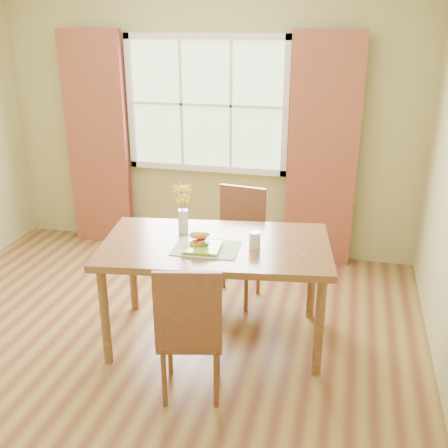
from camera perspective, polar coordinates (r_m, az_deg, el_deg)
name	(u,v)px	position (r m, az deg, el deg)	size (l,w,h in m)	color
room	(130,169)	(3.52, -10.18, 5.89)	(4.24, 3.84, 2.74)	olive
window	(206,105)	(5.22, -1.94, 12.83)	(1.62, 0.06, 1.32)	#ABD19E
curtain_left	(97,141)	(5.63, -13.63, 8.73)	(0.65, 0.08, 2.20)	maroon
curtain_right	(323,154)	(5.02, 10.67, 7.49)	(0.65, 0.08, 2.20)	maroon
dining_table	(216,253)	(3.76, -0.89, -3.22)	(1.73, 1.14, 0.79)	brown
chair_near	(190,328)	(3.25, -3.74, -11.19)	(0.48, 0.48, 0.95)	brown
chair_far	(238,239)	(4.45, 1.55, -1.65)	(0.45, 0.45, 0.97)	brown
placemat	(206,248)	(3.64, -1.93, -2.63)	(0.45, 0.33, 0.01)	beige
plate	(202,248)	(3.62, -2.37, -2.63)	(0.24, 0.24, 0.01)	#8FD234
croissant_sandwich	(199,239)	(3.62, -2.69, -1.61)	(0.17, 0.14, 0.11)	#D9974A
water_glass	(255,240)	(3.63, 3.36, -1.80)	(0.08, 0.08, 0.12)	silver
flower_vase	(183,204)	(3.83, -4.51, 2.16)	(0.15, 0.15, 0.38)	silver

